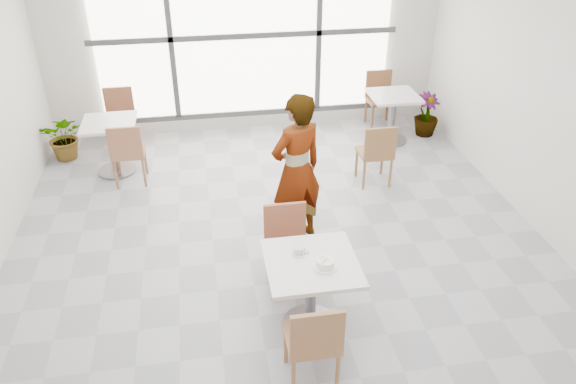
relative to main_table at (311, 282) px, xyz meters
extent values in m
plane|color=#9E9EA5|center=(-0.07, 1.08, -0.52)|extent=(7.00, 7.00, 0.00)
plane|color=silver|center=(-0.07, 4.58, 0.98)|extent=(6.00, 0.00, 6.00)
plane|color=silver|center=(2.93, 1.08, 0.98)|extent=(0.00, 7.00, 7.00)
cube|color=white|center=(-0.07, 4.52, 0.98)|extent=(4.40, 0.04, 2.40)
cube|color=#3F3F42|center=(-0.07, 4.49, 0.98)|extent=(4.60, 0.05, 0.08)
cube|color=#3F3F42|center=(-1.17, 4.49, 0.98)|extent=(0.08, 0.05, 2.40)
cube|color=#3F3F42|center=(1.03, 4.49, 0.98)|extent=(0.08, 0.05, 2.40)
cube|color=#3F3F42|center=(-0.07, 4.49, -0.24)|extent=(4.60, 0.05, 0.08)
cube|color=silver|center=(0.00, 0.00, 0.21)|extent=(0.80, 0.80, 0.04)
cylinder|color=slate|center=(0.00, 0.00, -0.17)|extent=(0.10, 0.10, 0.71)
cylinder|color=slate|center=(0.00, 0.00, -0.51)|extent=(0.52, 0.52, 0.03)
cube|color=#A06943|center=(-0.11, -0.57, -0.09)|extent=(0.42, 0.42, 0.04)
cube|color=#A06943|center=(-0.11, -0.76, 0.14)|extent=(0.42, 0.04, 0.42)
cylinder|color=#A06943|center=(0.07, -0.39, -0.32)|extent=(0.04, 0.04, 0.41)
cylinder|color=#A06943|center=(0.07, -0.75, -0.32)|extent=(0.04, 0.04, 0.41)
cylinder|color=#A06943|center=(-0.29, -0.39, -0.32)|extent=(0.04, 0.04, 0.41)
cylinder|color=#A06943|center=(-0.29, -0.75, -0.32)|extent=(0.04, 0.04, 0.41)
cube|color=#9D563A|center=(-0.11, 0.59, -0.09)|extent=(0.42, 0.42, 0.04)
cube|color=#9D563A|center=(-0.11, 0.78, 0.14)|extent=(0.42, 0.04, 0.42)
cylinder|color=#9D563A|center=(-0.29, 0.41, -0.32)|extent=(0.04, 0.04, 0.41)
cylinder|color=#9D563A|center=(-0.29, 0.77, -0.32)|extent=(0.04, 0.04, 0.41)
cylinder|color=#9D563A|center=(0.07, 0.41, -0.32)|extent=(0.04, 0.04, 0.41)
cylinder|color=#9D563A|center=(0.07, 0.77, -0.32)|extent=(0.04, 0.04, 0.41)
cylinder|color=white|center=(0.10, -0.09, 0.23)|extent=(0.21, 0.21, 0.01)
cylinder|color=white|center=(0.10, -0.09, 0.27)|extent=(0.16, 0.16, 0.07)
torus|color=white|center=(0.10, -0.09, 0.31)|extent=(0.16, 0.16, 0.01)
cylinder|color=#DDAF8D|center=(0.10, -0.09, 0.27)|extent=(0.14, 0.14, 0.05)
cylinder|color=#EFE39A|center=(0.10, -0.09, 0.31)|extent=(0.03, 0.03, 0.01)
cylinder|color=beige|center=(0.10, -0.09, 0.31)|extent=(0.03, 0.03, 0.02)
cylinder|color=beige|center=(0.08, -0.05, 0.31)|extent=(0.03, 0.03, 0.02)
cylinder|color=#F8F1A0|center=(0.07, -0.12, 0.31)|extent=(0.03, 0.03, 0.01)
cylinder|color=#F7EC9F|center=(0.07, -0.11, 0.31)|extent=(0.03, 0.03, 0.01)
cylinder|color=beige|center=(0.09, -0.10, 0.31)|extent=(0.03, 0.03, 0.02)
cylinder|color=beige|center=(0.06, -0.07, 0.31)|extent=(0.03, 0.03, 0.01)
cylinder|color=#F6EB9E|center=(0.12, -0.10, 0.31)|extent=(0.03, 0.03, 0.02)
cylinder|color=#EFE49A|center=(0.11, -0.09, 0.31)|extent=(0.03, 0.03, 0.01)
cylinder|color=beige|center=(0.12, -0.12, 0.30)|extent=(0.03, 0.03, 0.02)
cylinder|color=silver|center=(-0.09, 0.13, 0.23)|extent=(0.13, 0.13, 0.01)
cylinder|color=silver|center=(-0.09, 0.13, 0.27)|extent=(0.08, 0.08, 0.06)
torus|color=silver|center=(-0.05, 0.13, 0.27)|extent=(0.05, 0.01, 0.05)
cylinder|color=black|center=(-0.09, 0.13, 0.29)|extent=(0.07, 0.07, 0.00)
cube|color=#ABABAF|center=(-0.04, 0.11, 0.24)|extent=(0.09, 0.05, 0.00)
sphere|color=#ABABAF|center=(-0.01, 0.12, 0.24)|extent=(0.02, 0.02, 0.02)
imported|color=black|center=(0.13, 1.43, 0.34)|extent=(0.75, 0.64, 1.73)
cube|color=white|center=(-2.05, 3.38, 0.21)|extent=(0.70, 0.70, 0.04)
cylinder|color=slate|center=(-2.05, 3.38, -0.17)|extent=(0.10, 0.10, 0.71)
cylinder|color=slate|center=(-2.05, 3.38, -0.51)|extent=(0.52, 0.52, 0.03)
cube|color=silver|center=(2.02, 3.71, 0.21)|extent=(0.70, 0.70, 0.04)
cylinder|color=slate|center=(2.02, 3.71, -0.17)|extent=(0.10, 0.10, 0.71)
cylinder|color=slate|center=(2.02, 3.71, -0.51)|extent=(0.52, 0.52, 0.03)
cube|color=#995F43|center=(-1.81, 3.07, -0.09)|extent=(0.42, 0.42, 0.04)
cube|color=#995F43|center=(-1.81, 2.88, 0.14)|extent=(0.42, 0.04, 0.42)
cylinder|color=#995F43|center=(-1.63, 3.25, -0.32)|extent=(0.04, 0.04, 0.41)
cylinder|color=#995F43|center=(-1.63, 2.89, -0.32)|extent=(0.04, 0.04, 0.41)
cylinder|color=#995F43|center=(-1.99, 3.25, -0.32)|extent=(0.04, 0.04, 0.41)
cylinder|color=#995F43|center=(-1.99, 2.89, -0.32)|extent=(0.04, 0.04, 0.41)
cube|color=brown|center=(-2.02, 4.18, -0.09)|extent=(0.42, 0.42, 0.04)
cube|color=brown|center=(-2.02, 4.37, 0.14)|extent=(0.42, 0.04, 0.42)
cylinder|color=brown|center=(-2.20, 4.00, -0.32)|extent=(0.04, 0.04, 0.41)
cylinder|color=brown|center=(-2.20, 4.36, -0.32)|extent=(0.04, 0.04, 0.41)
cylinder|color=brown|center=(-1.84, 4.00, -0.32)|extent=(0.04, 0.04, 0.41)
cylinder|color=brown|center=(-1.84, 4.36, -0.32)|extent=(0.04, 0.04, 0.41)
cube|color=olive|center=(1.37, 2.52, -0.09)|extent=(0.42, 0.42, 0.04)
cube|color=olive|center=(1.37, 2.33, 0.14)|extent=(0.42, 0.04, 0.42)
cylinder|color=olive|center=(1.55, 2.70, -0.32)|extent=(0.04, 0.04, 0.41)
cylinder|color=olive|center=(1.55, 2.34, -0.32)|extent=(0.04, 0.04, 0.41)
cylinder|color=olive|center=(1.19, 2.70, -0.32)|extent=(0.04, 0.04, 0.41)
cylinder|color=olive|center=(1.19, 2.34, -0.32)|extent=(0.04, 0.04, 0.41)
cube|color=brown|center=(2.02, 4.28, -0.09)|extent=(0.42, 0.42, 0.04)
cube|color=brown|center=(2.02, 4.47, 0.14)|extent=(0.42, 0.04, 0.42)
cylinder|color=brown|center=(1.84, 4.10, -0.32)|extent=(0.04, 0.04, 0.41)
cylinder|color=brown|center=(1.84, 4.46, -0.32)|extent=(0.04, 0.04, 0.41)
cylinder|color=brown|center=(2.20, 4.10, -0.32)|extent=(0.04, 0.04, 0.41)
cylinder|color=brown|center=(2.20, 4.46, -0.32)|extent=(0.04, 0.04, 0.41)
imported|color=#3F883A|center=(-2.77, 3.93, -0.18)|extent=(0.65, 0.58, 0.68)
imported|color=#3F7A37|center=(2.63, 3.83, -0.19)|extent=(0.47, 0.47, 0.67)
camera|label=1|loc=(-0.84, -3.72, 3.21)|focal=34.66mm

